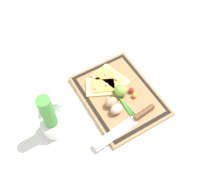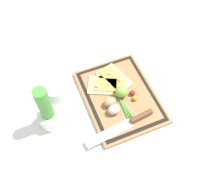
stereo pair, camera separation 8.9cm
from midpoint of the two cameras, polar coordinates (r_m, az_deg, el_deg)
The scene contains 13 objects.
ground_plane at distance 1.16m, azimuth -0.59°, elevation -0.29°, with size 6.00×6.00×0.00m, color silver.
cutting_board at distance 1.16m, azimuth -0.60°, elevation -0.04°, with size 0.40×0.30×0.02m.
pizza_slice_near at distance 1.19m, azimuth -2.48°, elevation 3.74°, with size 0.18×0.14×0.02m.
pizza_slice_far at distance 1.17m, azimuth -4.54°, elevation 1.98°, with size 0.15×0.16×0.02m.
knife at distance 1.08m, azimuth 2.61°, elevation -5.18°, with size 0.06×0.31×0.02m.
egg_brown at distance 1.10m, azimuth -2.49°, elevation -1.48°, with size 0.04×0.05×0.04m, color tan.
egg_pink at distance 1.09m, azimuth -1.38°, elevation -3.00°, with size 0.04×0.05×0.04m, color beige.
lime at distance 1.13m, azimuth -0.31°, elevation 1.05°, with size 0.06×0.06×0.06m, color #7FB742.
cherry_tomato_red at distance 1.15m, azimuth 2.03°, elevation 1.10°, with size 0.02×0.02×0.02m, color red.
cherry_tomato_yellow at distance 1.13m, azimuth 2.67°, elevation -0.03°, with size 0.02×0.02×0.02m, color gold.
scallion_bunch at distance 1.15m, azimuth -1.26°, elevation 0.35°, with size 0.26×0.04×0.01m.
herb_pot at distance 1.05m, azimuth -15.44°, elevation -5.46°, with size 0.10×0.10×0.23m.
sauce_jar at distance 1.14m, azimuth -14.06°, elevation -1.46°, with size 0.09×0.09×0.09m.
Camera 1 is at (-0.52, 0.35, 0.98)m, focal length 42.00 mm.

